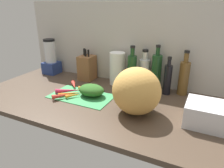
% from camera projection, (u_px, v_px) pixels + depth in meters
% --- Properties ---
extents(ground_plane, '(1.70, 0.80, 0.03)m').
position_uv_depth(ground_plane, '(101.00, 101.00, 1.37)').
color(ground_plane, '#47382B').
extents(wall_back, '(1.70, 0.03, 0.60)m').
position_uv_depth(wall_back, '(124.00, 43.00, 1.58)').
color(wall_back, '#BCB7AD').
rests_on(wall_back, ground_plane).
extents(cutting_board, '(0.42, 0.24, 0.01)m').
position_uv_depth(cutting_board, '(81.00, 96.00, 1.40)').
color(cutting_board, '#338C4C').
rests_on(cutting_board, ground_plane).
extents(carrot_0, '(0.17, 0.13, 0.03)m').
position_uv_depth(carrot_0, '(69.00, 91.00, 1.43)').
color(carrot_0, '#B2264C').
rests_on(carrot_0, cutting_board).
extents(carrot_1, '(0.08, 0.10, 0.02)m').
position_uv_depth(carrot_1, '(73.00, 95.00, 1.38)').
color(carrot_1, orange).
rests_on(carrot_1, cutting_board).
extents(carrot_2, '(0.10, 0.11, 0.03)m').
position_uv_depth(carrot_2, '(61.00, 96.00, 1.36)').
color(carrot_2, red).
rests_on(carrot_2, cutting_board).
extents(carrot_3, '(0.13, 0.12, 0.02)m').
position_uv_depth(carrot_3, '(70.00, 94.00, 1.40)').
color(carrot_3, orange).
rests_on(carrot_3, cutting_board).
extents(carrot_4, '(0.11, 0.11, 0.03)m').
position_uv_depth(carrot_4, '(74.00, 85.00, 1.53)').
color(carrot_4, red).
rests_on(carrot_4, cutting_board).
extents(carrot_5, '(0.13, 0.10, 0.03)m').
position_uv_depth(carrot_5, '(91.00, 91.00, 1.42)').
color(carrot_5, red).
rests_on(carrot_5, cutting_board).
extents(carrot_6, '(0.13, 0.07, 0.02)m').
position_uv_depth(carrot_6, '(87.00, 88.00, 1.49)').
color(carrot_6, orange).
rests_on(carrot_6, cutting_board).
extents(carrot_greens_pile, '(0.18, 0.14, 0.07)m').
position_uv_depth(carrot_greens_pile, '(91.00, 90.00, 1.39)').
color(carrot_greens_pile, '#2D6023').
rests_on(carrot_greens_pile, cutting_board).
extents(winter_squash, '(0.27, 0.25, 0.27)m').
position_uv_depth(winter_squash, '(136.00, 91.00, 1.15)').
color(winter_squash, gold).
rests_on(winter_squash, ground_plane).
extents(knife_block, '(0.11, 0.13, 0.25)m').
position_uv_depth(knife_block, '(87.00, 68.00, 1.68)').
color(knife_block, brown).
rests_on(knife_block, ground_plane).
extents(blender_appliance, '(0.13, 0.13, 0.30)m').
position_uv_depth(blender_appliance, '(51.00, 59.00, 1.82)').
color(blender_appliance, navy).
rests_on(blender_appliance, ground_plane).
extents(paper_towel_roll, '(0.11, 0.11, 0.25)m').
position_uv_depth(paper_towel_roll, '(117.00, 68.00, 1.58)').
color(paper_towel_roll, white).
rests_on(paper_towel_roll, ground_plane).
extents(bottle_0, '(0.07, 0.07, 0.31)m').
position_uv_depth(bottle_0, '(132.00, 71.00, 1.50)').
color(bottle_0, '#19421E').
rests_on(bottle_0, ground_plane).
extents(bottle_1, '(0.08, 0.08, 0.28)m').
position_uv_depth(bottle_1, '(144.00, 72.00, 1.52)').
color(bottle_1, silver).
rests_on(bottle_1, ground_plane).
extents(bottle_2, '(0.07, 0.07, 0.32)m').
position_uv_depth(bottle_2, '(156.00, 72.00, 1.47)').
color(bottle_2, '#19421E').
rests_on(bottle_2, ground_plane).
extents(bottle_3, '(0.05, 0.05, 0.26)m').
position_uv_depth(bottle_3, '(168.00, 79.00, 1.40)').
color(bottle_3, black).
rests_on(bottle_3, ground_plane).
extents(bottle_4, '(0.07, 0.07, 0.30)m').
position_uv_depth(bottle_4, '(184.00, 77.00, 1.40)').
color(bottle_4, brown).
rests_on(bottle_4, ground_plane).
extents(dish_rack, '(0.23, 0.19, 0.12)m').
position_uv_depth(dish_rack, '(209.00, 115.00, 1.06)').
color(dish_rack, silver).
rests_on(dish_rack, ground_plane).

